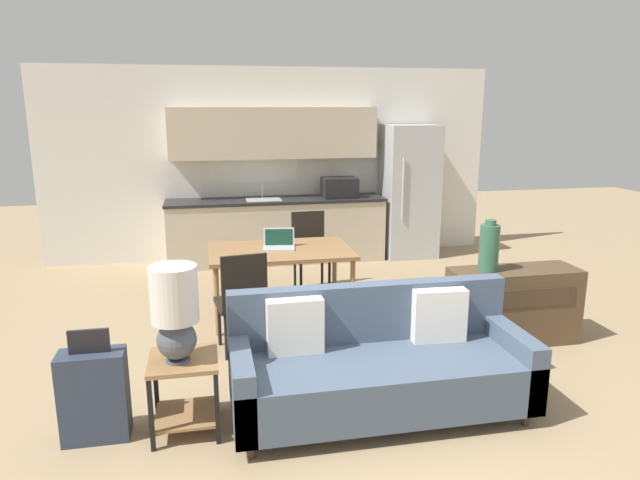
% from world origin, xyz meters
% --- Properties ---
extents(ground_plane, '(20.00, 20.00, 0.00)m').
position_xyz_m(ground_plane, '(0.00, 0.00, 0.00)').
color(ground_plane, '#9E8460').
extents(wall_back, '(6.40, 0.07, 2.70)m').
position_xyz_m(wall_back, '(-0.00, 4.63, 1.35)').
color(wall_back, silver).
rests_on(wall_back, ground_plane).
extents(kitchen_counter, '(3.05, 0.65, 2.15)m').
position_xyz_m(kitchen_counter, '(0.02, 4.33, 0.84)').
color(kitchen_counter, beige).
rests_on(kitchen_counter, ground_plane).
extents(refrigerator, '(0.74, 0.69, 1.90)m').
position_xyz_m(refrigerator, '(1.94, 4.25, 0.95)').
color(refrigerator, '#B7BABC').
rests_on(refrigerator, ground_plane).
extents(dining_table, '(1.46, 0.93, 0.73)m').
position_xyz_m(dining_table, '(-0.24, 2.10, 0.67)').
color(dining_table, olive).
rests_on(dining_table, ground_plane).
extents(couch, '(2.10, 0.80, 0.89)m').
position_xyz_m(couch, '(0.19, 0.06, 0.35)').
color(couch, '#3D2D1E').
rests_on(couch, ground_plane).
extents(side_table, '(0.45, 0.45, 0.53)m').
position_xyz_m(side_table, '(-1.17, 0.06, 0.36)').
color(side_table, olive).
rests_on(side_table, ground_plane).
extents(table_lamp, '(0.31, 0.31, 0.65)m').
position_xyz_m(table_lamp, '(-1.20, 0.03, 0.89)').
color(table_lamp, '#4C515B').
rests_on(table_lamp, side_table).
extents(credenza, '(1.20, 0.43, 0.70)m').
position_xyz_m(credenza, '(1.80, 1.02, 0.35)').
color(credenza, brown).
rests_on(credenza, ground_plane).
extents(vase, '(0.18, 0.18, 0.47)m').
position_xyz_m(vase, '(1.52, 1.03, 0.92)').
color(vase, '#336047').
rests_on(vase, credenza).
extents(dining_chair_far_right, '(0.44, 0.44, 0.94)m').
position_xyz_m(dining_chair_far_right, '(0.22, 2.90, 0.52)').
color(dining_chair_far_right, black).
rests_on(dining_chair_far_right, ground_plane).
extents(dining_chair_near_left, '(0.48, 0.48, 0.94)m').
position_xyz_m(dining_chair_near_left, '(-0.70, 1.24, 0.52)').
color(dining_chair_near_left, black).
rests_on(dining_chair_near_left, ground_plane).
extents(laptop, '(0.35, 0.30, 0.20)m').
position_xyz_m(laptop, '(-0.25, 2.16, 0.78)').
color(laptop, '#B7BABC').
rests_on(laptop, dining_table).
extents(suitcase, '(0.43, 0.22, 0.77)m').
position_xyz_m(suitcase, '(-1.75, 0.09, 0.31)').
color(suitcase, '#2D384C').
rests_on(suitcase, ground_plane).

